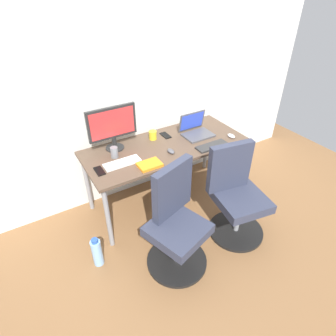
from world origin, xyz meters
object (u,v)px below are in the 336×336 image
object	(u,v)px
office_chair_left	(176,224)
desktop_monitor	(112,125)
water_bottle_on_floor	(97,252)
coffee_mug	(153,135)
office_chair_right	(236,197)
open_laptop	(196,129)

from	to	relation	value
office_chair_left	desktop_monitor	size ratio (longest dim) A/B	1.96
water_bottle_on_floor	desktop_monitor	distance (m)	1.16
water_bottle_on_floor	coffee_mug	distance (m)	1.26
office_chair_right	desktop_monitor	xyz separation A→B (m)	(-0.80, 0.93, 0.55)
coffee_mug	desktop_monitor	bearing A→B (deg)	175.97
office_chair_left	open_laptop	bearing A→B (deg)	46.42
desktop_monitor	coffee_mug	distance (m)	0.46
open_laptop	office_chair_left	bearing A→B (deg)	-133.58
office_chair_left	water_bottle_on_floor	xyz separation A→B (m)	(-0.63, 0.29, -0.28)
office_chair_right	water_bottle_on_floor	xyz separation A→B (m)	(-1.30, 0.29, -0.28)
office_chair_left	desktop_monitor	bearing A→B (deg)	97.75
open_laptop	desktop_monitor	bearing A→B (deg)	168.97
office_chair_left	coffee_mug	size ratio (longest dim) A/B	10.22
desktop_monitor	coffee_mug	world-z (taller)	desktop_monitor
water_bottle_on_floor	coffee_mug	size ratio (longest dim) A/B	3.37
office_chair_right	water_bottle_on_floor	bearing A→B (deg)	167.39
office_chair_right	office_chair_left	bearing A→B (deg)	-179.83
office_chair_left	water_bottle_on_floor	bearing A→B (deg)	154.92
water_bottle_on_floor	desktop_monitor	world-z (taller)	desktop_monitor
office_chair_left	coffee_mug	bearing A→B (deg)	72.54
office_chair_right	open_laptop	distance (m)	0.85
water_bottle_on_floor	desktop_monitor	xyz separation A→B (m)	(0.50, 0.64, 0.83)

